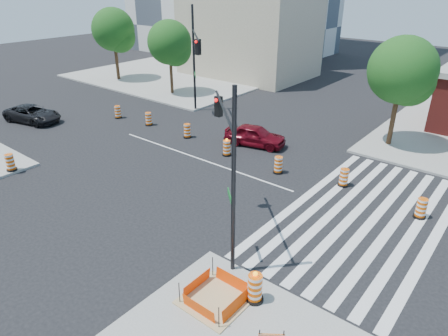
{
  "coord_description": "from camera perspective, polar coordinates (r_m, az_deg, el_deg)",
  "views": [
    {
      "loc": [
        16.05,
        -17.23,
        10.6
      ],
      "look_at": [
        3.99,
        -2.34,
        1.4
      ],
      "focal_mm": 32.0,
      "sensor_mm": 36.0,
      "label": 1
    }
  ],
  "objects": [
    {
      "name": "tree_north_a",
      "position": [
        47.06,
        -15.43,
        18.22
      ],
      "size": [
        4.57,
        4.57,
        7.76
      ],
      "color": "#382314",
      "rests_on": "ground"
    },
    {
      "name": "red_coupe",
      "position": [
        27.68,
        4.46,
        4.66
      ],
      "size": [
        4.53,
        2.71,
        1.44
      ],
      "primitive_type": "imported",
      "rotation": [
        0.0,
        0.0,
        1.82
      ],
      "color": "#5C0712",
      "rests_on": "ground"
    },
    {
      "name": "sw_corner_drum",
      "position": [
        26.84,
        -28.21,
        0.64
      ],
      "size": [
        0.61,
        0.61,
        1.03
      ],
      "color": "black",
      "rests_on": "ground"
    },
    {
      "name": "dark_suv",
      "position": [
        35.82,
        -25.69,
        6.99
      ],
      "size": [
        5.16,
        3.27,
        1.33
      ],
      "primitive_type": "imported",
      "rotation": [
        0.0,
        0.0,
        1.81
      ],
      "color": "black",
      "rests_on": "ground"
    },
    {
      "name": "ground",
      "position": [
        25.82,
        -3.61,
        1.36
      ],
      "size": [
        120.0,
        120.0,
        0.0
      ],
      "primitive_type": "plane",
      "color": "black",
      "rests_on": "ground"
    },
    {
      "name": "tree_north_c",
      "position": [
        28.71,
        24.14,
        12.14
      ],
      "size": [
        4.34,
        4.34,
        7.39
      ],
      "color": "#382314",
      "rests_on": "ground"
    },
    {
      "name": "median_drum_6",
      "position": [
        21.58,
        26.33,
        -5.26
      ],
      "size": [
        0.6,
        0.6,
        1.02
      ],
      "color": "black",
      "rests_on": "ground"
    },
    {
      "name": "median_drum_1",
      "position": [
        32.14,
        -10.72,
        6.84
      ],
      "size": [
        0.6,
        0.6,
        1.02
      ],
      "color": "black",
      "rests_on": "ground"
    },
    {
      "name": "lane_centerline",
      "position": [
        25.82,
        -3.61,
        1.37
      ],
      "size": [
        14.0,
        0.12,
        0.01
      ],
      "primitive_type": "cube",
      "color": "silver",
      "rests_on": "ground"
    },
    {
      "name": "median_drum_4",
      "position": [
        23.92,
        7.76,
        0.36
      ],
      "size": [
        0.6,
        0.6,
        1.02
      ],
      "color": "black",
      "rests_on": "ground"
    },
    {
      "name": "signal_pole_se",
      "position": [
        15.33,
        0.55,
        2.28
      ],
      "size": [
        4.1,
        3.94,
        7.35
      ],
      "rotation": [
        0.0,
        0.0,
        2.38
      ],
      "color": "black",
      "rests_on": "ground"
    },
    {
      "name": "sidewalk_nw",
      "position": [
        50.11,
        -5.04,
        13.43
      ],
      "size": [
        22.0,
        22.0,
        0.15
      ],
      "primitive_type": "cube",
      "color": "gray",
      "rests_on": "ground"
    },
    {
      "name": "signal_pole_nw",
      "position": [
        32.61,
        -4.17,
        16.07
      ],
      "size": [
        4.77,
        4.54,
        8.51
      ],
      "rotation": [
        0.0,
        0.0,
        -0.76
      ],
      "color": "black",
      "rests_on": "ground"
    },
    {
      "name": "tree_north_b",
      "position": [
        39.92,
        -7.7,
        17.02
      ],
      "size": [
        4.17,
        4.17,
        7.09
      ],
      "color": "#382314",
      "rests_on": "ground"
    },
    {
      "name": "pit_drum",
      "position": [
        14.73,
        4.43,
        -16.8
      ],
      "size": [
        0.65,
        0.65,
        1.28
      ],
      "color": "black",
      "rests_on": "ground"
    },
    {
      "name": "median_drum_2",
      "position": [
        29.18,
        -5.28,
        5.25
      ],
      "size": [
        0.6,
        0.6,
        1.02
      ],
      "color": "black",
      "rests_on": "ground"
    },
    {
      "name": "excavation_pit",
      "position": [
        15.0,
        -1.21,
        -18.12
      ],
      "size": [
        2.2,
        2.2,
        0.9
      ],
      "color": "tan",
      "rests_on": "ground"
    },
    {
      "name": "beige_midrise",
      "position": [
        48.55,
        3.62,
        18.98
      ],
      "size": [
        14.0,
        10.0,
        10.0
      ],
      "primitive_type": "cube",
      "color": "tan",
      "rests_on": "ground"
    },
    {
      "name": "median_drum_5",
      "position": [
        23.21,
        16.73,
        -1.37
      ],
      "size": [
        0.6,
        0.6,
        1.02
      ],
      "color": "black",
      "rests_on": "ground"
    },
    {
      "name": "crosswalk_east",
      "position": [
        20.86,
        19.39,
        -6.52
      ],
      "size": [
        6.75,
        13.5,
        0.01
      ],
      "color": "silver",
      "rests_on": "ground"
    },
    {
      "name": "median_drum_3",
      "position": [
        26.07,
        0.39,
        2.83
      ],
      "size": [
        0.6,
        0.6,
        1.18
      ],
      "color": "black",
      "rests_on": "ground"
    },
    {
      "name": "median_drum_0",
      "position": [
        34.43,
        -14.92,
        7.68
      ],
      "size": [
        0.6,
        0.6,
        1.02
      ],
      "color": "black",
      "rests_on": "ground"
    }
  ]
}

